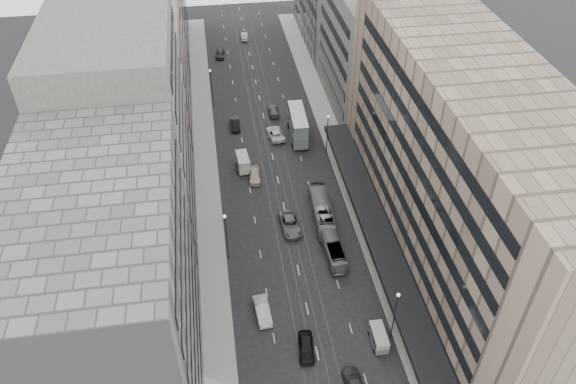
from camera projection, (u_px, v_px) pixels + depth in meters
ground at (308, 315)px, 74.04m from camera, size 220.00×220.00×0.00m
sidewalk_right at (336, 145)px, 103.94m from camera, size 4.00×125.00×0.15m
sidewalk_left at (206, 157)px, 101.12m from camera, size 4.00×125.00×0.15m
department_store at (462, 173)px, 73.12m from camera, size 19.20×60.00×30.00m
building_right_mid at (371, 48)px, 108.49m from camera, size 15.00×28.00×24.00m
building_left_a at (114, 310)px, 55.85m from camera, size 15.00×28.00×30.00m
building_left_b at (128, 141)px, 75.13m from camera, size 15.00×26.00×34.00m
building_left_c at (143, 76)px, 98.55m from camera, size 15.00×28.00×25.00m
lamp_right_near at (395, 310)px, 68.05m from camera, size 0.44×0.44×8.32m
lamp_right_far at (327, 131)px, 98.50m from camera, size 0.44×0.44×8.32m
lamp_left_near at (226, 232)px, 78.71m from camera, size 0.44×0.44×8.32m
lamp_left_far at (211, 84)px, 111.44m from camera, size 0.44×0.44×8.32m
bus_near at (332, 246)px, 81.90m from camera, size 2.55×10.02×2.78m
bus_far at (322, 210)px, 87.64m from camera, size 3.12×11.45×3.16m
double_decker at (298, 125)px, 104.21m from camera, size 3.29×9.78×5.29m
vw_microbus at (379, 337)px, 69.86m from camera, size 1.89×4.01×2.15m
panel_van at (243, 162)px, 97.52m from camera, size 2.45×4.55×2.78m
sedan_0 at (306, 347)px, 69.21m from camera, size 2.40×4.93×1.62m
sedan_1 at (263, 311)px, 73.47m from camera, size 2.21×5.22×1.68m
sedan_2 at (290, 224)px, 86.29m from camera, size 3.24×6.32×1.71m
sedan_3 at (354, 384)px, 65.32m from camera, size 2.27×5.27×1.51m
sedan_4 at (255, 175)px, 95.77m from camera, size 2.38×5.03×1.66m
sedan_5 at (235, 124)px, 108.23m from camera, size 1.75×4.83×1.58m
sedan_6 at (275, 134)px, 105.68m from camera, size 3.36×6.02×1.59m
sedan_7 at (273, 111)px, 112.15m from camera, size 2.02×4.96×1.44m
sedan_8 at (220, 54)px, 131.61m from camera, size 2.35×4.91×1.62m
sedan_9 at (244, 36)px, 139.22m from camera, size 1.67×4.47×1.46m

